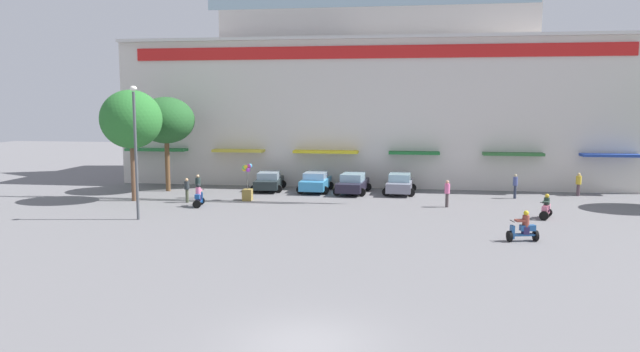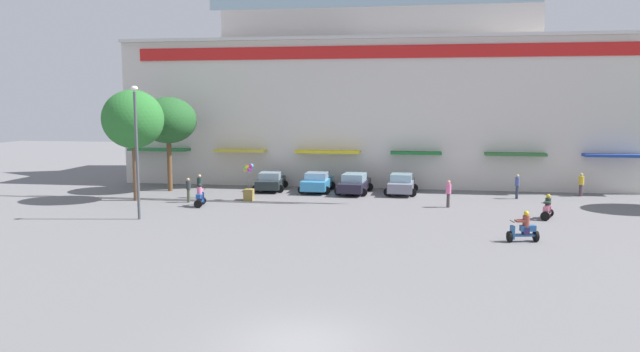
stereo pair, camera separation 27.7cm
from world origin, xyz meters
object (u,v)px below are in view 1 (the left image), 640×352
at_px(parked_car_2, 353,183).
at_px(scooter_rider_0, 523,229).
at_px(plaza_tree_2, 166,121).
at_px(parked_car_1, 316,182).
at_px(pedestrian_3, 447,192).
at_px(parked_car_3, 400,184).
at_px(plaza_tree_0, 131,119).
at_px(parked_car_0, 269,181).
at_px(scooter_rider_2, 199,197).
at_px(pedestrian_0, 187,189).
at_px(scooter_rider_3, 546,208).
at_px(balloon_vendor_cart, 247,186).
at_px(pedestrian_2, 515,184).
at_px(pedestrian_1, 198,185).
at_px(streetlamp_near, 135,143).
at_px(pedestrian_4, 579,183).

distance_m(parked_car_2, scooter_rider_0, 16.73).
relative_size(plaza_tree_2, parked_car_1, 1.71).
bearing_deg(plaza_tree_2, pedestrian_3, -10.99).
bearing_deg(parked_car_3, plaza_tree_0, -162.24).
distance_m(parked_car_0, scooter_rider_2, 8.01).
bearing_deg(pedestrian_3, parked_car_2, 142.98).
height_order(parked_car_0, pedestrian_0, pedestrian_0).
bearing_deg(scooter_rider_0, plaza_tree_0, 160.83).
xyz_separation_m(scooter_rider_3, pedestrian_0, (-22.38, 2.16, 0.35)).
relative_size(scooter_rider_0, pedestrian_3, 0.88).
bearing_deg(scooter_rider_0, pedestrian_3, 108.70).
bearing_deg(pedestrian_3, parked_car_0, 157.42).
bearing_deg(balloon_vendor_cart, scooter_rider_0, -30.47).
height_order(parked_car_0, pedestrian_2, pedestrian_2).
bearing_deg(parked_car_1, scooter_rider_2, -131.11).
height_order(pedestrian_1, streetlamp_near, streetlamp_near).
bearing_deg(scooter_rider_2, streetlamp_near, -113.46).
distance_m(parked_car_1, balloon_vendor_cart, 6.05).
bearing_deg(plaza_tree_0, balloon_vendor_cart, 9.76).
relative_size(plaza_tree_0, scooter_rider_3, 5.22).
relative_size(pedestrian_0, balloon_vendor_cart, 0.65).
bearing_deg(pedestrian_3, plaza_tree_0, -178.27).
bearing_deg(scooter_rider_3, parked_car_0, 155.57).
bearing_deg(streetlamp_near, scooter_rider_0, -6.27).
relative_size(parked_car_0, scooter_rider_0, 2.75).
distance_m(plaza_tree_0, pedestrian_3, 21.30).
bearing_deg(scooter_rider_3, balloon_vendor_cart, 169.04).
relative_size(parked_car_1, scooter_rider_2, 2.75).
bearing_deg(pedestrian_1, plaza_tree_0, -156.15).
distance_m(pedestrian_0, pedestrian_1, 1.88).
xyz_separation_m(parked_car_3, pedestrian_0, (-13.94, -5.84, 0.19)).
height_order(scooter_rider_3, streetlamp_near, streetlamp_near).
bearing_deg(streetlamp_near, parked_car_0, 68.28).
distance_m(parked_car_0, pedestrian_3, 13.95).
distance_m(pedestrian_2, balloon_vendor_cart, 18.48).
distance_m(parked_car_1, scooter_rider_3, 16.79).
distance_m(plaza_tree_0, parked_car_3, 19.24).
height_order(plaza_tree_0, streetlamp_near, streetlamp_near).
bearing_deg(balloon_vendor_cart, streetlamp_near, -120.99).
xyz_separation_m(plaza_tree_2, parked_car_2, (13.85, 0.93, -4.55)).
height_order(pedestrian_0, pedestrian_4, pedestrian_4).
distance_m(parked_car_3, pedestrian_2, 8.00).
bearing_deg(pedestrian_0, scooter_rider_3, -5.50).
distance_m(scooter_rider_2, pedestrian_0, 1.90).
relative_size(plaza_tree_0, parked_car_3, 1.87).
bearing_deg(parked_car_0, parked_car_1, -2.18).
bearing_deg(pedestrian_3, parked_car_1, 150.66).
distance_m(parked_car_2, streetlamp_near, 16.46).
xyz_separation_m(parked_car_1, streetlamp_near, (-8.37, -11.86, 3.61)).
bearing_deg(scooter_rider_3, plaza_tree_2, 165.00).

